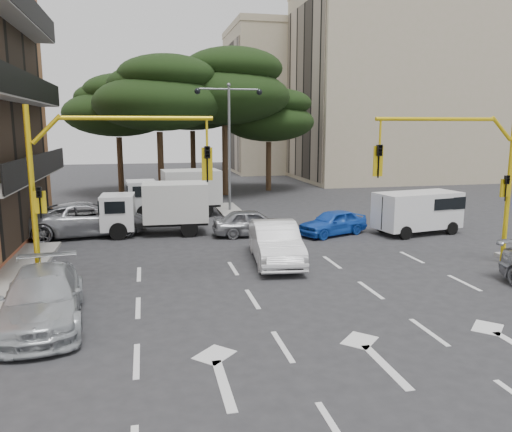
{
  "coord_description": "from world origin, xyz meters",
  "views": [
    {
      "loc": [
        -5.14,
        -14.59,
        5.35
      ],
      "look_at": [
        -0.62,
        5.67,
        1.6
      ],
      "focal_mm": 35.0,
      "sensor_mm": 36.0,
      "label": 1
    }
  ],
  "objects_px": {
    "signal_mast_left": "(91,173)",
    "car_blue_compact": "(333,222)",
    "van_white": "(417,213)",
    "car_silver_cross_a": "(88,219)",
    "street_lamp_center": "(229,125)",
    "car_silver_cross_b": "(252,222)",
    "box_truck_a": "(156,209)",
    "box_truck_b": "(175,193)",
    "car_white_hatch": "(276,243)",
    "signal_mast_right": "(470,166)",
    "car_silver_wagon": "(43,298)"
  },
  "relations": [
    {
      "from": "car_blue_compact",
      "to": "car_silver_cross_a",
      "type": "bearing_deg",
      "value": -123.76
    },
    {
      "from": "street_lamp_center",
      "to": "van_white",
      "type": "relative_size",
      "value": 1.82
    },
    {
      "from": "signal_mast_right",
      "to": "signal_mast_left",
      "type": "height_order",
      "value": "same"
    },
    {
      "from": "box_truck_b",
      "to": "car_white_hatch",
      "type": "bearing_deg",
      "value": -168.65
    },
    {
      "from": "car_blue_compact",
      "to": "van_white",
      "type": "height_order",
      "value": "van_white"
    },
    {
      "from": "car_white_hatch",
      "to": "van_white",
      "type": "height_order",
      "value": "van_white"
    },
    {
      "from": "street_lamp_center",
      "to": "box_truck_a",
      "type": "distance_m",
      "value": 8.4
    },
    {
      "from": "signal_mast_left",
      "to": "car_silver_cross_a",
      "type": "relative_size",
      "value": 1.01
    },
    {
      "from": "car_blue_compact",
      "to": "box_truck_a",
      "type": "height_order",
      "value": "box_truck_a"
    },
    {
      "from": "signal_mast_right",
      "to": "car_blue_compact",
      "type": "xyz_separation_m",
      "value": [
        -2.91,
        6.34,
        -3.26
      ]
    },
    {
      "from": "signal_mast_left",
      "to": "van_white",
      "type": "distance_m",
      "value": 16.26
    },
    {
      "from": "car_blue_compact",
      "to": "van_white",
      "type": "bearing_deg",
      "value": 60.42
    },
    {
      "from": "signal_mast_left",
      "to": "car_silver_cross_b",
      "type": "bearing_deg",
      "value": 46.1
    },
    {
      "from": "street_lamp_center",
      "to": "car_silver_wagon",
      "type": "xyz_separation_m",
      "value": [
        -8.0,
        -16.66,
        -4.7
      ]
    },
    {
      "from": "signal_mast_right",
      "to": "street_lamp_center",
      "type": "xyz_separation_m",
      "value": [
        -6.8,
        14.01,
        1.54
      ]
    },
    {
      "from": "street_lamp_center",
      "to": "car_silver_cross_a",
      "type": "bearing_deg",
      "value": -147.54
    },
    {
      "from": "car_white_hatch",
      "to": "box_truck_a",
      "type": "xyz_separation_m",
      "value": [
        -4.48,
        6.35,
        0.49
      ]
    },
    {
      "from": "street_lamp_center",
      "to": "car_silver_cross_b",
      "type": "distance_m",
      "value": 8.47
    },
    {
      "from": "car_blue_compact",
      "to": "van_white",
      "type": "distance_m",
      "value": 4.32
    },
    {
      "from": "car_white_hatch",
      "to": "car_silver_cross_a",
      "type": "xyz_separation_m",
      "value": [
        -7.81,
        6.89,
        0.02
      ]
    },
    {
      "from": "signal_mast_right",
      "to": "van_white",
      "type": "distance_m",
      "value": 6.53
    },
    {
      "from": "street_lamp_center",
      "to": "box_truck_a",
      "type": "relative_size",
      "value": 1.48
    },
    {
      "from": "car_silver_cross_b",
      "to": "signal_mast_left",
      "type": "bearing_deg",
      "value": 138.67
    },
    {
      "from": "car_white_hatch",
      "to": "box_truck_b",
      "type": "distance_m",
      "value": 11.94
    },
    {
      "from": "car_blue_compact",
      "to": "van_white",
      "type": "relative_size",
      "value": 0.86
    },
    {
      "from": "car_silver_cross_b",
      "to": "car_white_hatch",
      "type": "bearing_deg",
      "value": -178.95
    },
    {
      "from": "signal_mast_right",
      "to": "street_lamp_center",
      "type": "height_order",
      "value": "street_lamp_center"
    },
    {
      "from": "car_silver_cross_a",
      "to": "car_silver_cross_b",
      "type": "xyz_separation_m",
      "value": [
        7.94,
        -1.91,
        -0.16
      ]
    },
    {
      "from": "box_truck_a",
      "to": "box_truck_b",
      "type": "xyz_separation_m",
      "value": [
        1.22,
        5.13,
        0.08
      ]
    },
    {
      "from": "signal_mast_left",
      "to": "car_silver_cross_b",
      "type": "distance_m",
      "value": 10.25
    },
    {
      "from": "car_white_hatch",
      "to": "car_blue_compact",
      "type": "xyz_separation_m",
      "value": [
        4.09,
        4.3,
        -0.18
      ]
    },
    {
      "from": "car_silver_cross_a",
      "to": "street_lamp_center",
      "type": "bearing_deg",
      "value": -66.23
    },
    {
      "from": "car_silver_wagon",
      "to": "box_truck_a",
      "type": "xyz_separation_m",
      "value": [
        3.33,
        11.03,
        0.56
      ]
    },
    {
      "from": "signal_mast_left",
      "to": "car_blue_compact",
      "type": "distance_m",
      "value": 12.85
    },
    {
      "from": "car_silver_wagon",
      "to": "car_silver_cross_a",
      "type": "bearing_deg",
      "value": 84.11
    },
    {
      "from": "van_white",
      "to": "street_lamp_center",
      "type": "bearing_deg",
      "value": -145.2
    },
    {
      "from": "box_truck_a",
      "to": "box_truck_b",
      "type": "relative_size",
      "value": 0.94
    },
    {
      "from": "car_blue_compact",
      "to": "box_truck_b",
      "type": "relative_size",
      "value": 0.66
    },
    {
      "from": "car_blue_compact",
      "to": "car_silver_wagon",
      "type": "height_order",
      "value": "car_silver_wagon"
    },
    {
      "from": "van_white",
      "to": "box_truck_a",
      "type": "height_order",
      "value": "box_truck_a"
    },
    {
      "from": "street_lamp_center",
      "to": "car_silver_cross_b",
      "type": "height_order",
      "value": "street_lamp_center"
    },
    {
      "from": "car_silver_cross_a",
      "to": "box_truck_a",
      "type": "relative_size",
      "value": 1.13
    },
    {
      "from": "car_blue_compact",
      "to": "car_silver_wagon",
      "type": "bearing_deg",
      "value": -74.42
    },
    {
      "from": "car_white_hatch",
      "to": "box_truck_a",
      "type": "bearing_deg",
      "value": 131.43
    },
    {
      "from": "car_blue_compact",
      "to": "box_truck_b",
      "type": "xyz_separation_m",
      "value": [
        -7.34,
        7.17,
        0.75
      ]
    },
    {
      "from": "box_truck_b",
      "to": "signal_mast_right",
      "type": "bearing_deg",
      "value": -147.28
    },
    {
      "from": "signal_mast_left",
      "to": "box_truck_b",
      "type": "height_order",
      "value": "signal_mast_left"
    },
    {
      "from": "car_silver_cross_b",
      "to": "box_truck_a",
      "type": "distance_m",
      "value": 4.85
    },
    {
      "from": "signal_mast_left",
      "to": "car_white_hatch",
      "type": "xyz_separation_m",
      "value": [
        6.61,
        2.03,
        -3.08
      ]
    },
    {
      "from": "signal_mast_right",
      "to": "box_truck_b",
      "type": "distance_m",
      "value": 17.14
    }
  ]
}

